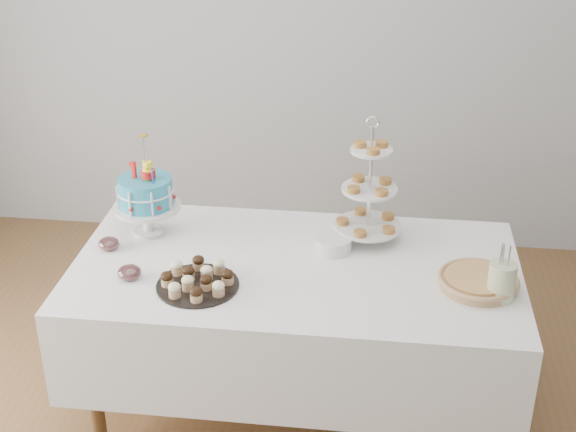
# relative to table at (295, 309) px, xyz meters

# --- Properties ---
(walls) EXTENTS (5.04, 4.04, 2.70)m
(walls) POSITION_rel_table_xyz_m (0.00, -0.30, 0.81)
(walls) COLOR #A9ABAE
(walls) RESTS_ON floor
(table) EXTENTS (1.92, 1.02, 0.77)m
(table) POSITION_rel_table_xyz_m (0.00, 0.00, 0.00)
(table) COLOR white
(table) RESTS_ON floor
(birthday_cake) EXTENTS (0.31, 0.31, 0.47)m
(birthday_cake) POSITION_rel_table_xyz_m (-0.70, 0.20, 0.36)
(birthday_cake) COLOR silver
(birthday_cake) RESTS_ON table
(cupcake_tray) EXTENTS (0.34, 0.34, 0.08)m
(cupcake_tray) POSITION_rel_table_xyz_m (-0.38, -0.23, 0.27)
(cupcake_tray) COLOR black
(cupcake_tray) RESTS_ON table
(pie) EXTENTS (0.33, 0.33, 0.05)m
(pie) POSITION_rel_table_xyz_m (0.76, -0.09, 0.26)
(pie) COLOR tan
(pie) RESTS_ON table
(tiered_stand) EXTENTS (0.30, 0.30, 0.59)m
(tiered_stand) POSITION_rel_table_xyz_m (0.30, 0.27, 0.47)
(tiered_stand) COLOR silver
(tiered_stand) RESTS_ON table
(plate_stack) EXTENTS (0.16, 0.16, 0.06)m
(plate_stack) POSITION_rel_table_xyz_m (0.15, 0.15, 0.26)
(plate_stack) COLOR silver
(plate_stack) RESTS_ON table
(pastry_plate) EXTENTS (0.24, 0.24, 0.04)m
(pastry_plate) POSITION_rel_table_xyz_m (0.25, 0.40, 0.24)
(pastry_plate) COLOR silver
(pastry_plate) RESTS_ON table
(jam_bowl_a) EXTENTS (0.10, 0.10, 0.06)m
(jam_bowl_a) POSITION_rel_table_xyz_m (-0.67, -0.20, 0.26)
(jam_bowl_a) COLOR silver
(jam_bowl_a) RESTS_ON table
(jam_bowl_b) EXTENTS (0.09, 0.09, 0.06)m
(jam_bowl_b) POSITION_rel_table_xyz_m (-0.84, 0.04, 0.25)
(jam_bowl_b) COLOR silver
(jam_bowl_b) RESTS_ON table
(utensil_pitcher) EXTENTS (0.11, 0.11, 0.24)m
(utensil_pitcher) POSITION_rel_table_xyz_m (0.84, -0.17, 0.31)
(utensil_pitcher) COLOR #ECE5CC
(utensil_pitcher) RESTS_ON table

